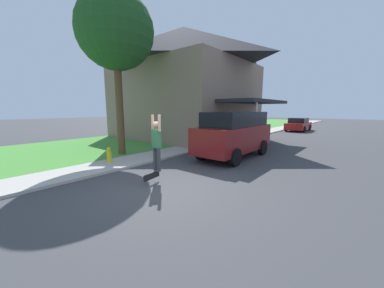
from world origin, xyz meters
TOP-DOWN VIEW (x-y plane):
  - ground_plane at (0.00, 0.00)m, footprint 120.00×120.00m
  - lawn at (-8.00, 6.00)m, footprint 10.00×80.00m
  - sidewalk at (-3.60, 6.00)m, footprint 1.80×80.00m
  - house at (-7.51, 9.43)m, footprint 12.94×9.17m
  - lawn_tree_near at (-5.11, 1.86)m, footprint 3.65×3.65m
  - lawn_tree_far at (-4.92, 12.82)m, footprint 4.14×4.14m
  - suv_parked at (-0.43, 5.24)m, footprint 2.02×4.83m
  - car_down_street at (-1.37, 21.66)m, footprint 1.97×4.42m
  - skateboarder at (-0.57, 0.30)m, footprint 0.41×0.21m
  - skateboard at (-0.58, 0.06)m, footprint 0.22×0.76m
  - fire_hydrant at (-3.88, 0.47)m, footprint 0.20×0.20m

SIDE VIEW (x-z plane):
  - ground_plane at x=0.00m, z-range 0.00..0.00m
  - lawn at x=-8.00m, z-range 0.00..0.08m
  - sidewalk at x=-3.60m, z-range 0.00..0.10m
  - skateboard at x=-0.58m, z-range 0.14..0.38m
  - fire_hydrant at x=-3.88m, z-range 0.09..0.77m
  - car_down_street at x=-1.37m, z-range -0.03..1.42m
  - suv_parked at x=-0.43m, z-range 0.09..2.34m
  - skateboarder at x=-0.57m, z-range 0.41..2.25m
  - house at x=-7.51m, z-range 0.24..9.05m
  - lawn_tree_far at x=-4.92m, z-range 1.80..9.44m
  - lawn_tree_near at x=-5.11m, z-range 2.12..9.95m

